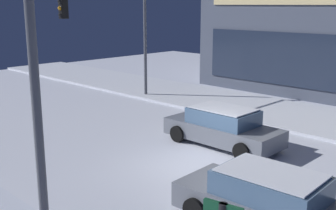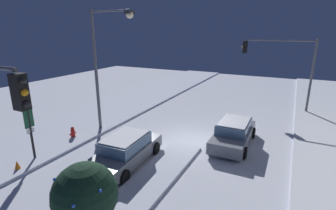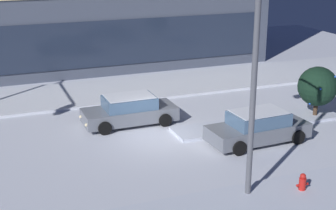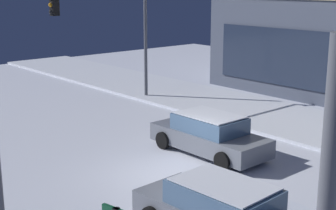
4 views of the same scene
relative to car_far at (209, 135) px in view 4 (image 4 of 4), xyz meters
name	(u,v)px [view 4 (image 4 of 4)]	position (x,y,z in m)	size (l,w,h in m)	color
ground	(174,174)	(0.72, -2.37, -0.71)	(52.00, 52.00, 0.00)	silver
curb_strip_far	(314,127)	(0.72, 5.85, -0.64)	(52.00, 5.20, 0.14)	silver
car_far	(209,135)	(0.00, 0.00, 0.00)	(4.76, 2.10, 1.49)	slate
traffic_light_corner_far_left	(109,22)	(-8.81, 1.72, 3.55)	(0.32, 5.73, 5.99)	#565960
street_lamp_arched	(23,33)	(1.76, -7.84, 4.37)	(0.56, 3.16, 7.79)	#565960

